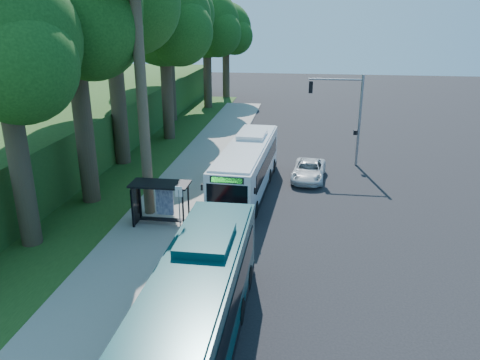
# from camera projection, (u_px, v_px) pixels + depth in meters

# --- Properties ---
(ground) EXTENTS (140.00, 140.00, 0.00)m
(ground) POSITION_uv_depth(u_px,v_px,m) (290.00, 212.00, 28.05)
(ground) COLOR black
(ground) RESTS_ON ground
(sidewalk) EXTENTS (4.50, 70.00, 0.12)m
(sidewalk) POSITION_uv_depth(u_px,v_px,m) (172.00, 204.00, 28.96)
(sidewalk) COLOR gray
(sidewalk) RESTS_ON ground
(red_curb) EXTENTS (0.25, 30.00, 0.13)m
(red_curb) POSITION_uv_depth(u_px,v_px,m) (193.00, 235.00, 24.93)
(red_curb) COLOR maroon
(red_curb) RESTS_ON ground
(grass_verge) EXTENTS (8.00, 70.00, 0.06)m
(grass_verge) POSITION_uv_depth(u_px,v_px,m) (115.00, 175.00, 34.37)
(grass_verge) COLOR #234719
(grass_verge) RESTS_ON ground
(bus_shelter) EXTENTS (3.20, 1.51, 2.55)m
(bus_shelter) POSITION_uv_depth(u_px,v_px,m) (157.00, 195.00, 25.70)
(bus_shelter) COLOR black
(bus_shelter) RESTS_ON ground
(stop_sign_pole) EXTENTS (0.35, 0.06, 3.17)m
(stop_sign_pole) POSITION_uv_depth(u_px,v_px,m) (179.00, 207.00, 23.38)
(stop_sign_pole) COLOR gray
(stop_sign_pole) RESTS_ON ground
(traffic_signal_pole) EXTENTS (4.10, 0.30, 7.00)m
(traffic_signal_pole) POSITION_uv_depth(u_px,v_px,m) (347.00, 109.00, 35.42)
(traffic_signal_pole) COLOR gray
(traffic_signal_pole) RESTS_ON ground
(hillside_backdrop) EXTENTS (24.00, 60.00, 8.80)m
(hillside_backdrop) POSITION_uv_depth(u_px,v_px,m) (21.00, 111.00, 44.71)
(hillside_backdrop) COLOR #234719
(hillside_backdrop) RESTS_ON ground
(tree_0) EXTENTS (8.40, 8.00, 15.70)m
(tree_0) POSITION_uv_depth(u_px,v_px,m) (72.00, 14.00, 25.88)
(tree_0) COLOR #382B1E
(tree_0) RESTS_ON ground
(tree_2) EXTENTS (8.82, 8.40, 15.12)m
(tree_2) POSITION_uv_depth(u_px,v_px,m) (165.00, 23.00, 40.99)
(tree_2) COLOR #382B1E
(tree_2) RESTS_ON ground
(tree_3) EXTENTS (10.08, 9.60, 17.28)m
(tree_3) POSITION_uv_depth(u_px,v_px,m) (168.00, 6.00, 48.21)
(tree_3) COLOR #382B1E
(tree_3) RESTS_ON ground
(tree_4) EXTENTS (8.40, 8.00, 14.14)m
(tree_4) POSITION_uv_depth(u_px,v_px,m) (207.00, 27.00, 56.12)
(tree_4) COLOR #382B1E
(tree_4) RESTS_ON ground
(tree_5) EXTENTS (7.35, 7.00, 12.86)m
(tree_5) POSITION_uv_depth(u_px,v_px,m) (226.00, 32.00, 63.72)
(tree_5) COLOR #382B1E
(tree_5) RESTS_ON ground
(tree_6) EXTENTS (7.56, 7.20, 13.74)m
(tree_6) POSITION_uv_depth(u_px,v_px,m) (2.00, 49.00, 20.84)
(tree_6) COLOR #382B1E
(tree_6) RESTS_ON ground
(white_bus) EXTENTS (3.23, 12.18, 3.59)m
(white_bus) POSITION_uv_depth(u_px,v_px,m) (247.00, 167.00, 30.60)
(white_bus) COLOR silver
(white_bus) RESTS_ON ground
(teal_bus) EXTENTS (2.75, 12.46, 3.71)m
(teal_bus) POSITION_uv_depth(u_px,v_px,m) (195.00, 313.00, 15.53)
(teal_bus) COLOR #0A3538
(teal_bus) RESTS_ON ground
(pickup) EXTENTS (2.60, 4.95, 1.33)m
(pickup) POSITION_uv_depth(u_px,v_px,m) (309.00, 170.00, 33.36)
(pickup) COLOR silver
(pickup) RESTS_ON ground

